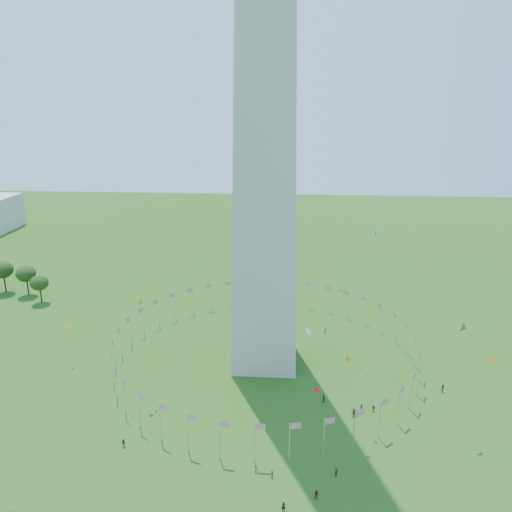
# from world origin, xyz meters

# --- Properties ---
(ground) EXTENTS (600.00, 600.00, 0.00)m
(ground) POSITION_xyz_m (0.00, 0.00, 0.00)
(ground) COLOR #224C11
(ground) RESTS_ON ground
(washington_monument) EXTENTS (16.80, 16.80, 169.00)m
(washington_monument) POSITION_xyz_m (0.00, 50.00, 84.50)
(washington_monument) COLOR #BDB7A8
(washington_monument) RESTS_ON ground
(flag_ring) EXTENTS (80.24, 80.24, 9.00)m
(flag_ring) POSITION_xyz_m (-0.00, 50.00, 4.50)
(flag_ring) COLOR silver
(flag_ring) RESTS_ON ground
(crowd) EXTENTS (86.57, 67.85, 2.01)m
(crowd) POSITION_xyz_m (8.33, 6.18, 0.89)
(crowd) COLOR black
(crowd) RESTS_ON ground
(kites_aloft) EXTENTS (107.21, 81.88, 31.72)m
(kites_aloft) POSITION_xyz_m (12.50, 25.35, 18.32)
(kites_aloft) COLOR red
(kites_aloft) RESTS_ON ground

